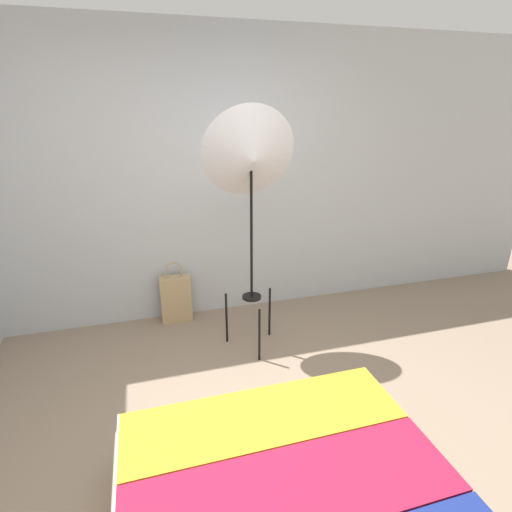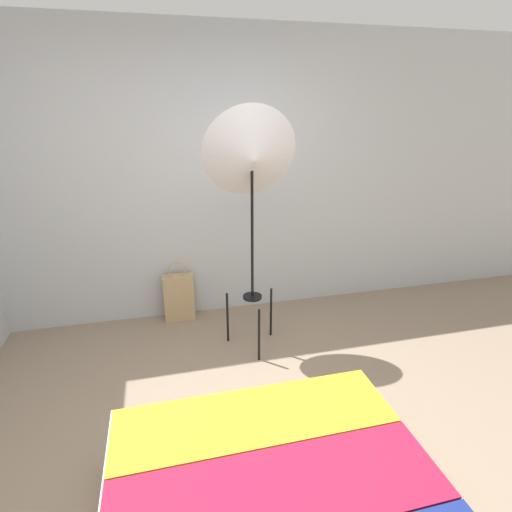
% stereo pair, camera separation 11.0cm
% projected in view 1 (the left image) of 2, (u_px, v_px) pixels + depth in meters
% --- Properties ---
extents(ground_plane, '(14.00, 14.00, 0.00)m').
position_uv_depth(ground_plane, '(234.00, 491.00, 2.14)').
color(ground_plane, gray).
extents(wall_back, '(8.00, 0.05, 2.60)m').
position_uv_depth(wall_back, '(178.00, 182.00, 3.55)').
color(wall_back, '#B7BCC1').
rests_on(wall_back, ground_plane).
extents(photo_umbrella, '(0.72, 0.42, 1.96)m').
position_uv_depth(photo_umbrella, '(251.00, 159.00, 2.90)').
color(photo_umbrella, black).
rests_on(photo_umbrella, ground_plane).
extents(tote_bag, '(0.28, 0.13, 0.60)m').
position_uv_depth(tote_bag, '(176.00, 298.00, 3.78)').
color(tote_bag, tan).
rests_on(tote_bag, ground_plane).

